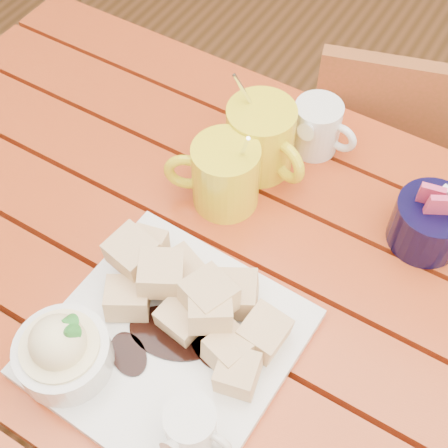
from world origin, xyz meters
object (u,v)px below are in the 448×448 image
Objects in this scene: coffee_mug_left at (223,174)px; coffee_mug_right at (262,139)px; table at (212,321)px; chair_far at (400,174)px; dessert_plate at (149,336)px.

coffee_mug_left is 0.95× the size of coffee_mug_right.
table is 1.44× the size of chair_far.
coffee_mug_right is at bearing 95.58° from dessert_plate.
table is 0.28m from coffee_mug_right.
dessert_plate is at bearing -104.14° from coffee_mug_left.
table is 7.55× the size of coffee_mug_left.
dessert_plate is (-0.01, -0.12, 0.14)m from table.
coffee_mug_left is (-0.05, 0.25, 0.02)m from dessert_plate.
chair_far is (0.16, 0.35, -0.34)m from coffee_mug_right.
table is at bearing -57.38° from coffee_mug_right.
dessert_plate is 0.33m from coffee_mug_right.
chair_far is at bearing 86.61° from coffee_mug_right.
chair_far reaches higher than table.
coffee_mug_left is (-0.06, 0.13, 0.16)m from table.
coffee_mug_left is at bearing 114.57° from table.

